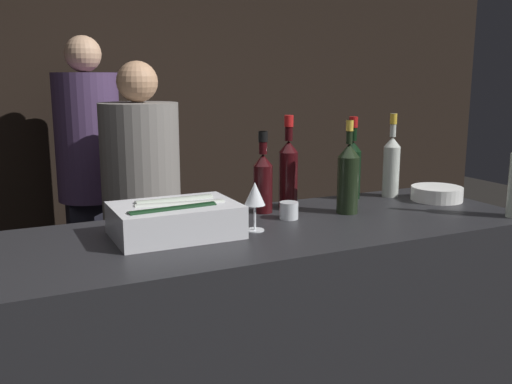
{
  "coord_description": "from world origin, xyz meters",
  "views": [
    {
      "loc": [
        -0.83,
        -1.36,
        1.56
      ],
      "look_at": [
        0.0,
        0.38,
        1.16
      ],
      "focal_mm": 40.0,
      "sensor_mm": 36.0,
      "label": 1
    }
  ],
  "objects_px": {
    "champagne_bottle": "(348,177)",
    "person_blond_tee": "(142,203)",
    "person_in_hoodie": "(90,172)",
    "bowl_white": "(437,193)",
    "rose_wine_bottle": "(391,164)",
    "red_wine_bottle_burgundy": "(352,165)",
    "red_wine_bottle_black_foil": "(263,179)",
    "ice_bin_with_bottles": "(175,218)",
    "wine_glass": "(255,195)",
    "red_wine_bottle_tall": "(288,170)",
    "candle_votive": "(289,210)"
  },
  "relations": [
    {
      "from": "red_wine_bottle_burgundy",
      "to": "red_wine_bottle_tall",
      "type": "xyz_separation_m",
      "value": [
        -0.32,
        -0.02,
        0.01
      ]
    },
    {
      "from": "ice_bin_with_bottles",
      "to": "red_wine_bottle_tall",
      "type": "distance_m",
      "value": 0.58
    },
    {
      "from": "champagne_bottle",
      "to": "bowl_white",
      "type": "bearing_deg",
      "value": 3.04
    },
    {
      "from": "candle_votive",
      "to": "red_wine_bottle_burgundy",
      "type": "relative_size",
      "value": 0.2
    },
    {
      "from": "person_blond_tee",
      "to": "bowl_white",
      "type": "bearing_deg",
      "value": -11.4
    },
    {
      "from": "red_wine_bottle_black_foil",
      "to": "bowl_white",
      "type": "bearing_deg",
      "value": -9.28
    },
    {
      "from": "red_wine_bottle_tall",
      "to": "person_in_hoodie",
      "type": "bearing_deg",
      "value": 108.9
    },
    {
      "from": "wine_glass",
      "to": "rose_wine_bottle",
      "type": "relative_size",
      "value": 0.47
    },
    {
      "from": "candle_votive",
      "to": "red_wine_bottle_tall",
      "type": "distance_m",
      "value": 0.23
    },
    {
      "from": "red_wine_bottle_burgundy",
      "to": "person_blond_tee",
      "type": "height_order",
      "value": "person_blond_tee"
    },
    {
      "from": "person_in_hoodie",
      "to": "person_blond_tee",
      "type": "bearing_deg",
      "value": -83.9
    },
    {
      "from": "rose_wine_bottle",
      "to": "person_blond_tee",
      "type": "relative_size",
      "value": 0.22
    },
    {
      "from": "red_wine_bottle_tall",
      "to": "rose_wine_bottle",
      "type": "height_order",
      "value": "red_wine_bottle_tall"
    },
    {
      "from": "wine_glass",
      "to": "candle_votive",
      "type": "height_order",
      "value": "wine_glass"
    },
    {
      "from": "red_wine_bottle_burgundy",
      "to": "champagne_bottle",
      "type": "height_order",
      "value": "champagne_bottle"
    },
    {
      "from": "ice_bin_with_bottles",
      "to": "red_wine_bottle_black_foil",
      "type": "height_order",
      "value": "red_wine_bottle_black_foil"
    },
    {
      "from": "candle_votive",
      "to": "person_in_hoodie",
      "type": "bearing_deg",
      "value": 104.21
    },
    {
      "from": "rose_wine_bottle",
      "to": "wine_glass",
      "type": "bearing_deg",
      "value": -161.71
    },
    {
      "from": "candle_votive",
      "to": "person_blond_tee",
      "type": "bearing_deg",
      "value": 102.7
    },
    {
      "from": "red_wine_bottle_burgundy",
      "to": "red_wine_bottle_black_foil",
      "type": "height_order",
      "value": "red_wine_bottle_burgundy"
    },
    {
      "from": "red_wine_bottle_burgundy",
      "to": "champagne_bottle",
      "type": "xyz_separation_m",
      "value": [
        -0.17,
        -0.21,
        -0.0
      ]
    },
    {
      "from": "red_wine_bottle_black_foil",
      "to": "red_wine_bottle_tall",
      "type": "bearing_deg",
      "value": 16.99
    },
    {
      "from": "rose_wine_bottle",
      "to": "person_in_hoodie",
      "type": "height_order",
      "value": "person_in_hoodie"
    },
    {
      "from": "ice_bin_with_bottles",
      "to": "rose_wine_bottle",
      "type": "height_order",
      "value": "rose_wine_bottle"
    },
    {
      "from": "red_wine_bottle_tall",
      "to": "rose_wine_bottle",
      "type": "bearing_deg",
      "value": -1.45
    },
    {
      "from": "red_wine_bottle_tall",
      "to": "person_blond_tee",
      "type": "distance_m",
      "value": 1.07
    },
    {
      "from": "wine_glass",
      "to": "red_wine_bottle_black_foil",
      "type": "distance_m",
      "value": 0.27
    },
    {
      "from": "champagne_bottle",
      "to": "person_in_hoodie",
      "type": "height_order",
      "value": "person_in_hoodie"
    },
    {
      "from": "red_wine_bottle_burgundy",
      "to": "person_blond_tee",
      "type": "distance_m",
      "value": 1.19
    },
    {
      "from": "wine_glass",
      "to": "candle_votive",
      "type": "relative_size",
      "value": 2.42
    },
    {
      "from": "ice_bin_with_bottles",
      "to": "red_wine_bottle_tall",
      "type": "height_order",
      "value": "red_wine_bottle_tall"
    },
    {
      "from": "bowl_white",
      "to": "rose_wine_bottle",
      "type": "bearing_deg",
      "value": 129.4
    },
    {
      "from": "rose_wine_bottle",
      "to": "person_in_hoodie",
      "type": "relative_size",
      "value": 0.2
    },
    {
      "from": "bowl_white",
      "to": "red_wine_bottle_burgundy",
      "type": "xyz_separation_m",
      "value": [
        -0.3,
        0.19,
        0.11
      ]
    },
    {
      "from": "person_in_hoodie",
      "to": "person_blond_tee",
      "type": "relative_size",
      "value": 1.09
    },
    {
      "from": "red_wine_bottle_burgundy",
      "to": "candle_votive",
      "type": "bearing_deg",
      "value": -154.43
    },
    {
      "from": "ice_bin_with_bottles",
      "to": "person_blond_tee",
      "type": "distance_m",
      "value": 1.21
    },
    {
      "from": "red_wine_bottle_burgundy",
      "to": "person_in_hoodie",
      "type": "height_order",
      "value": "person_in_hoodie"
    },
    {
      "from": "wine_glass",
      "to": "person_in_hoodie",
      "type": "relative_size",
      "value": 0.09
    },
    {
      "from": "red_wine_bottle_black_foil",
      "to": "person_in_hoodie",
      "type": "relative_size",
      "value": 0.17
    },
    {
      "from": "red_wine_bottle_tall",
      "to": "person_in_hoodie",
      "type": "relative_size",
      "value": 0.2
    },
    {
      "from": "champagne_bottle",
      "to": "person_blond_tee",
      "type": "bearing_deg",
      "value": 113.5
    },
    {
      "from": "bowl_white",
      "to": "person_blond_tee",
      "type": "height_order",
      "value": "person_blond_tee"
    },
    {
      "from": "red_wine_bottle_burgundy",
      "to": "person_in_hoodie",
      "type": "bearing_deg",
      "value": 119.29
    },
    {
      "from": "red_wine_bottle_tall",
      "to": "person_in_hoodie",
      "type": "height_order",
      "value": "person_in_hoodie"
    },
    {
      "from": "candle_votive",
      "to": "red_wine_bottle_black_foil",
      "type": "bearing_deg",
      "value": 106.77
    },
    {
      "from": "champagne_bottle",
      "to": "red_wine_bottle_tall",
      "type": "bearing_deg",
      "value": 129.23
    },
    {
      "from": "ice_bin_with_bottles",
      "to": "wine_glass",
      "type": "xyz_separation_m",
      "value": [
        0.26,
        -0.06,
        0.06
      ]
    },
    {
      "from": "bowl_white",
      "to": "red_wine_bottle_black_foil",
      "type": "relative_size",
      "value": 0.68
    },
    {
      "from": "candle_votive",
      "to": "red_wine_bottle_tall",
      "type": "bearing_deg",
      "value": 62.31
    }
  ]
}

